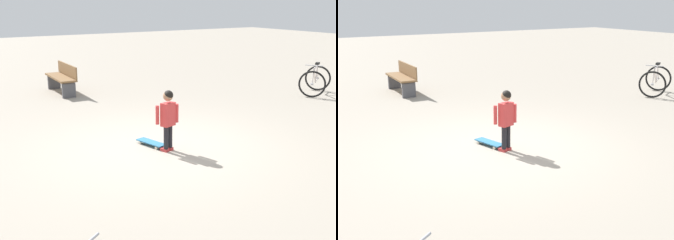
% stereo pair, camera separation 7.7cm
% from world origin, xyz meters
% --- Properties ---
extents(ground_plane, '(50.00, 50.00, 0.00)m').
position_xyz_m(ground_plane, '(0.00, 0.00, 0.00)').
color(ground_plane, '#9E9384').
extents(child_person, '(0.23, 0.40, 1.06)m').
position_xyz_m(child_person, '(-0.22, -0.02, 0.66)').
color(child_person, black).
rests_on(child_person, ground).
extents(skateboard, '(0.63, 0.33, 0.07)m').
position_xyz_m(skateboard, '(0.16, 0.09, 0.06)').
color(skateboard, teal).
rests_on(skateboard, ground).
extents(bicycle_mid, '(1.17, 1.28, 0.85)m').
position_xyz_m(bicycle_mid, '(1.62, -5.90, 0.38)').
color(bicycle_mid, black).
rests_on(bicycle_mid, ground).
extents(street_bench, '(1.61, 0.49, 0.80)m').
position_xyz_m(street_bench, '(5.39, -0.07, 0.42)').
color(street_bench, brown).
rests_on(street_bench, ground).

